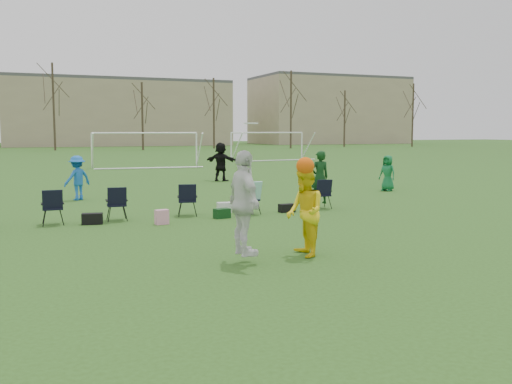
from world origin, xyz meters
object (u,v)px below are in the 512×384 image
goal_right (268,138)px  fielder_black (221,162)px  fielder_green_far (388,173)px  center_contest (275,207)px  fielder_blue (77,178)px  goal_mid (146,140)px

goal_right → fielder_black: bearing=-127.9°
fielder_green_far → center_contest: size_ratio=0.56×
center_contest → goal_right: bearing=66.7°
fielder_blue → center_contest: size_ratio=0.61×
fielder_green_far → center_contest: 14.12m
fielder_blue → fielder_green_far: bearing=143.6°
fielder_black → center_contest: bearing=122.6°
fielder_green_far → goal_right: (5.75, 25.98, 1.17)m
fielder_black → goal_mid: (-1.26, 12.72, 0.94)m
center_contest → goal_right: center_contest is taller
fielder_black → goal_mid: 12.82m
fielder_green_far → goal_mid: size_ratio=0.20×
fielder_blue → goal_right: size_ratio=0.22×
fielder_black → fielder_blue: bearing=85.1°
fielder_black → goal_right: size_ratio=0.27×
fielder_black → center_contest: center_contest is taller
goal_mid → goal_right: bearing=30.6°
fielder_blue → fielder_green_far: (12.49, -1.59, -0.06)m
fielder_blue → goal_right: goal_right is taller
fielder_blue → goal_right: 30.48m
fielder_blue → goal_right: bearing=-155.9°
fielder_green_far → fielder_black: (-4.99, 7.26, 0.23)m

